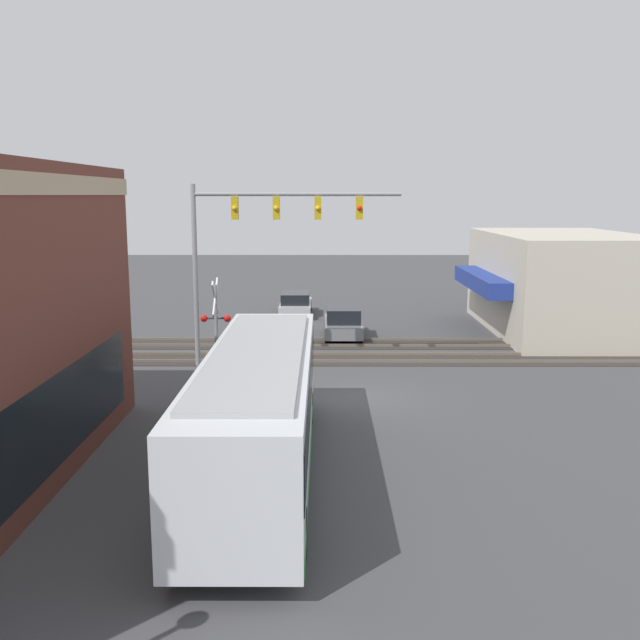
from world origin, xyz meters
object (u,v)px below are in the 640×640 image
at_px(city_bus, 259,405).
at_px(crossing_signal, 216,318).
at_px(parked_car_silver, 296,304).
at_px(parked_car_grey, 343,324).
at_px(pedestrian_at_crossing, 235,352).

relative_size(city_bus, crossing_signal, 3.20).
xyz_separation_m(city_bus, parked_car_silver, (24.18, -0.00, -1.14)).
bearing_deg(parked_car_silver, parked_car_grey, -159.10).
relative_size(parked_car_grey, parked_car_silver, 0.98).
bearing_deg(city_bus, parked_car_grey, -8.51).
relative_size(parked_car_silver, pedestrian_at_crossing, 2.57).
bearing_deg(parked_car_grey, pedestrian_at_crossing, 147.72).
relative_size(crossing_signal, pedestrian_at_crossing, 2.23).
bearing_deg(pedestrian_at_crossing, parked_car_grey, -32.28).
xyz_separation_m(crossing_signal, parked_car_grey, (7.63, -5.12, -1.58)).
relative_size(city_bus, parked_car_grey, 2.84).
bearing_deg(crossing_signal, parked_car_grey, -33.86).
bearing_deg(pedestrian_at_crossing, city_bus, -169.61).
height_order(city_bus, parked_car_silver, city_bus).
relative_size(parked_car_grey, pedestrian_at_crossing, 2.52).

